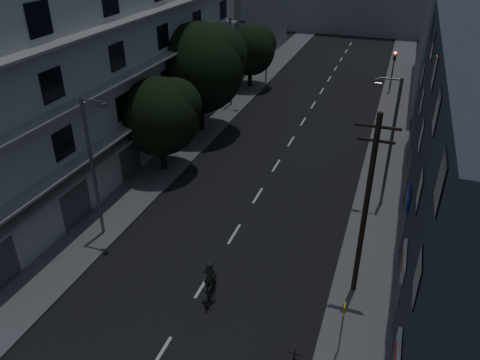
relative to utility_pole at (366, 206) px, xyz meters
The scene contains 17 objects.
ground 18.60m from the utility_pole, 112.98° to the left, with size 160.00×160.00×0.00m, color black.
sidewalk_left 22.51m from the utility_pole, 131.28° to the left, with size 3.00×90.00×0.15m, color #565659.
sidewalk_right 17.22m from the utility_pole, 88.30° to the left, with size 3.00×90.00×0.15m, color #565659.
lane_markings 24.32m from the utility_pole, 107.11° to the left, with size 0.15×60.50×0.01m.
building_left 21.35m from the utility_pole, 153.35° to the left, with size 7.00×36.00×14.00m.
building_far_right 33.94m from the utility_pole, 81.54° to the left, with size 6.00×20.00×13.00m, color slate.
tree_near 16.58m from the utility_pole, 149.94° to the left, with size 5.35×5.35×6.60m.
tree_mid 21.50m from the utility_pole, 132.78° to the left, with size 7.15×7.15×8.79m.
tree_far 31.88m from the utility_pole, 117.06° to the left, with size 5.09×5.09×6.29m.
traffic_signal_far_right 31.40m from the utility_pole, 90.59° to the left, with size 0.28×0.37×4.10m.
traffic_signal_far_left 33.23m from the utility_pole, 113.77° to the left, with size 0.28×0.37×4.10m.
street_lamp_left_near 13.90m from the utility_pole, behind, with size 1.51×0.25×8.00m.
street_lamp_right 8.51m from the utility_pole, 86.63° to the left, with size 1.51×0.25×8.00m.
street_lamp_left_far 26.43m from the utility_pole, 122.85° to the left, with size 1.51×0.25×8.00m.
utility_pole is the anchor object (origin of this frame).
bus_stop_sign 4.94m from the utility_pole, 91.48° to the right, with size 0.06×0.35×2.52m.
cyclist 7.99m from the utility_pole, 156.11° to the right, with size 0.90×1.84×2.24m.
Camera 1 is at (7.50, -9.47, 15.68)m, focal length 35.00 mm.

